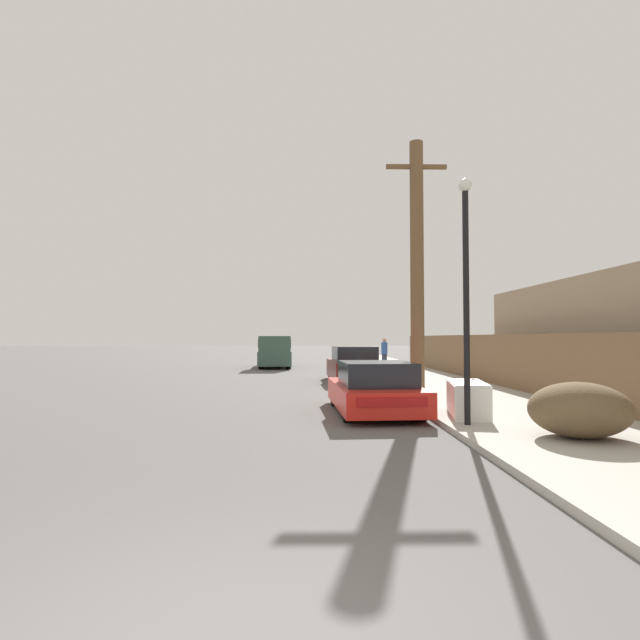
{
  "coord_description": "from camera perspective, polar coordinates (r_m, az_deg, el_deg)",
  "views": [
    {
      "loc": [
        0.54,
        -2.71,
        1.8
      ],
      "look_at": [
        0.81,
        10.22,
        2.26
      ],
      "focal_mm": 28.0,
      "sensor_mm": 36.0,
      "label": 1
    }
  ],
  "objects": [
    {
      "name": "pedestrian",
      "position": [
        27.64,
        7.37,
        -3.74
      ],
      "size": [
        0.34,
        0.34,
        1.67
      ],
      "color": "#282D42",
      "rests_on": "sidewalk_curb"
    },
    {
      "name": "utility_pole",
      "position": [
        15.06,
        11.03,
        6.16
      ],
      "size": [
        1.8,
        0.4,
        7.51
      ],
      "color": "brown",
      "rests_on": "sidewalk_curb"
    },
    {
      "name": "pickup_truck",
      "position": [
        30.0,
        -5.13,
        -3.69
      ],
      "size": [
        2.16,
        5.45,
        1.9
      ],
      "rotation": [
        0.0,
        0.0,
        3.19
      ],
      "color": "#385647",
      "rests_on": "ground"
    },
    {
      "name": "street_lamp",
      "position": [
        10.17,
        16.35,
        4.27
      ],
      "size": [
        0.26,
        0.26,
        4.82
      ],
      "color": "black",
      "rests_on": "sidewalk_curb"
    },
    {
      "name": "wooden_fence",
      "position": [
        19.53,
        18.93,
        -4.23
      ],
      "size": [
        0.08,
        29.31,
        1.8
      ],
      "primitive_type": "cube",
      "color": "brown",
      "rests_on": "sidewalk_curb"
    },
    {
      "name": "brush_pile",
      "position": [
        9.61,
        27.53,
        -9.08
      ],
      "size": [
        1.67,
        1.51,
        0.93
      ],
      "color": "brown",
      "rests_on": "sidewalk_curb"
    },
    {
      "name": "car_parked_mid",
      "position": [
        20.56,
        3.87,
        -5.2
      ],
      "size": [
        2.08,
        4.27,
        1.45
      ],
      "rotation": [
        0.0,
        0.0,
        0.05
      ],
      "color": "#5B1E19",
      "rests_on": "ground"
    },
    {
      "name": "discarded_fridge",
      "position": [
        11.39,
        16.51,
        -8.61
      ],
      "size": [
        1.03,
        1.89,
        0.75
      ],
      "rotation": [
        0.0,
        0.0,
        -0.18
      ],
      "color": "white",
      "rests_on": "sidewalk_curb"
    },
    {
      "name": "sidewalk_curb",
      "position": [
        26.7,
        9.1,
        -5.76
      ],
      "size": [
        4.2,
        63.0,
        0.12
      ],
      "primitive_type": "cube",
      "color": "#ADA89E",
      "rests_on": "ground"
    },
    {
      "name": "parked_sports_car_red",
      "position": [
        12.09,
        6.26,
        -7.91
      ],
      "size": [
        2.06,
        4.16,
        1.24
      ],
      "rotation": [
        0.0,
        0.0,
        0.05
      ],
      "color": "red",
      "rests_on": "ground"
    }
  ]
}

